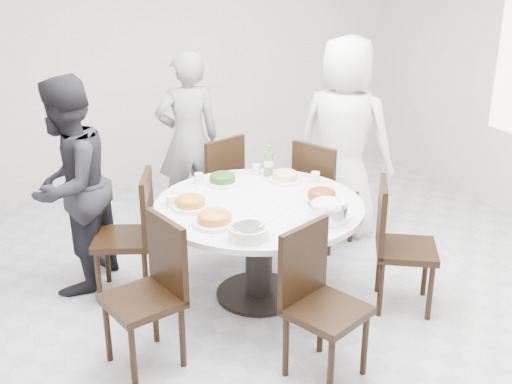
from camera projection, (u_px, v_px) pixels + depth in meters
name	position (u px, v px, depth m)	size (l,w,h in m)	color
floor	(263.00, 322.00, 4.50)	(6.00, 6.00, 0.01)	#B8B9BD
wall_back	(137.00, 56.00, 6.52)	(6.00, 0.01, 2.80)	silver
dining_table	(259.00, 251.00, 4.71)	(1.50, 1.50, 0.75)	white
chair_ne	(325.00, 193.00, 5.52)	(0.42, 0.42, 0.95)	black
chair_n	(212.00, 186.00, 5.66)	(0.42, 0.42, 0.95)	black
chair_nw	(123.00, 236.00, 4.71)	(0.42, 0.42, 0.95)	black
chair_sw	(142.00, 297.00, 3.90)	(0.42, 0.42, 0.95)	black
chair_s	(327.00, 308.00, 3.79)	(0.42, 0.42, 0.95)	black
chair_se	(407.00, 247.00, 4.54)	(0.42, 0.42, 0.95)	black
diner_right	(344.00, 138.00, 5.61)	(0.87, 0.57, 1.78)	white
diner_middle	(188.00, 140.00, 5.83)	(0.59, 0.39, 1.62)	black
diner_left	(69.00, 186.00, 4.71)	(0.79, 0.62, 1.63)	black
dish_greens	(223.00, 180.00, 4.92)	(0.26, 0.26, 0.07)	white
dish_pale	(285.00, 177.00, 4.98)	(0.25, 0.25, 0.07)	white
dish_orange	(191.00, 203.00, 4.48)	(0.26, 0.26, 0.07)	white
dish_redbrown	(322.00, 197.00, 4.61)	(0.26, 0.26, 0.06)	white
dish_tofu	(214.00, 219.00, 4.22)	(0.29, 0.29, 0.08)	white
rice_bowl	(328.00, 212.00, 4.28)	(0.27, 0.27, 0.11)	silver
soup_bowl	(248.00, 232.00, 4.03)	(0.26, 0.26, 0.08)	white
beverage_bottle	(269.00, 161.00, 5.06)	(0.07, 0.07, 0.25)	#3B7B31
tea_cups	(231.00, 173.00, 5.06)	(0.07, 0.07, 0.08)	white
chopsticks	(229.00, 175.00, 5.11)	(0.24, 0.04, 0.01)	tan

